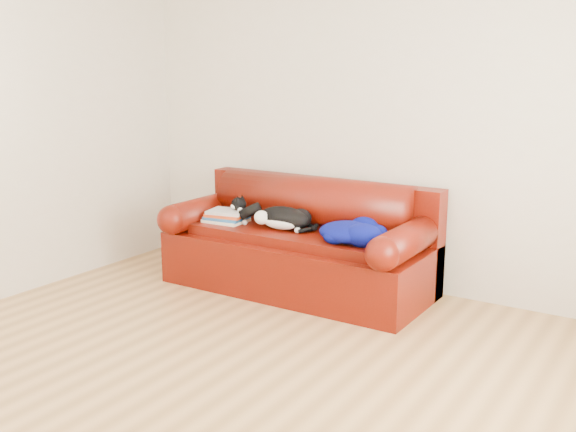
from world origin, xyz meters
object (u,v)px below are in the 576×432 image
object	(u,v)px
sofa_base	(298,261)
book_stack	(227,216)
blanket	(352,231)
cat	(282,219)

from	to	relation	value
sofa_base	book_stack	distance (m)	0.70
book_stack	blanket	world-z (taller)	blanket
book_stack	cat	distance (m)	0.53
sofa_base	book_stack	world-z (taller)	book_stack
sofa_base	blanket	size ratio (longest dim) A/B	3.79
sofa_base	book_stack	size ratio (longest dim) A/B	6.13
book_stack	blanket	bearing A→B (deg)	0.29
book_stack	cat	size ratio (longest dim) A/B	0.55
sofa_base	cat	size ratio (longest dim) A/B	3.38
cat	sofa_base	bearing A→B (deg)	18.49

